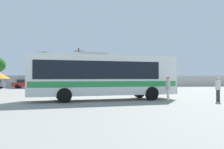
# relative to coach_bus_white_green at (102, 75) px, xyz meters

# --- Properties ---
(ground_plane) EXTENTS (300.00, 300.00, 0.00)m
(ground_plane) POSITION_rel_coach_bus_white_green_xyz_m (-0.86, 10.22, -1.96)
(ground_plane) COLOR gray
(perimeter_wall) EXTENTS (80.00, 0.30, 2.10)m
(perimeter_wall) POSITION_rel_coach_bus_white_green_xyz_m (-0.86, 25.62, -0.91)
(perimeter_wall) COLOR beige
(perimeter_wall) RESTS_ON ground_plane
(coach_bus_white_green) EXTENTS (11.63, 3.97, 3.68)m
(coach_bus_white_green) POSITION_rel_coach_bus_white_green_xyz_m (0.00, 0.00, 0.00)
(coach_bus_white_green) COLOR white
(coach_bus_white_green) RESTS_ON ground_plane
(attendant_by_bus_door) EXTENTS (0.48, 0.48, 1.78)m
(attendant_by_bus_door) POSITION_rel_coach_bus_white_green_xyz_m (4.73, -1.63, -0.95)
(attendant_by_bus_door) COLOR silver
(attendant_by_bus_door) RESTS_ON ground_plane
(passenger_waiting_on_apron) EXTENTS (0.44, 0.44, 1.77)m
(passenger_waiting_on_apron) POSITION_rel_coach_bus_white_green_xyz_m (8.25, -2.44, -0.96)
(passenger_waiting_on_apron) COLOR #38383D
(passenger_waiting_on_apron) RESTS_ON ground_plane
(parked_car_second_red) EXTENTS (4.43, 1.99, 1.44)m
(parked_car_second_red) POSITION_rel_coach_bus_white_green_xyz_m (-9.61, 22.31, -1.19)
(parked_car_second_red) COLOR red
(parked_car_second_red) RESTS_ON ground_plane
(utility_pole_near) EXTENTS (1.77, 0.59, 7.44)m
(utility_pole_near) POSITION_rel_coach_bus_white_green_xyz_m (-1.12, 28.15, 1.94)
(utility_pole_near) COLOR #4C3823
(utility_pole_near) RESTS_ON ground_plane
(roadside_tree_midleft) EXTENTS (5.19, 5.19, 6.67)m
(roadside_tree_midleft) POSITION_rel_coach_bus_white_green_xyz_m (-7.45, 28.13, 2.50)
(roadside_tree_midleft) COLOR brown
(roadside_tree_midleft) RESTS_ON ground_plane
(roadside_tree_midright) EXTENTS (5.59, 5.59, 6.68)m
(roadside_tree_midright) POSITION_rel_coach_bus_white_green_xyz_m (0.92, 29.46, 2.33)
(roadside_tree_midright) COLOR brown
(roadside_tree_midright) RESTS_ON ground_plane
(roadside_tree_right) EXTENTS (3.44, 3.44, 5.60)m
(roadside_tree_right) POSITION_rel_coach_bus_white_green_xyz_m (10.08, 31.92, 2.15)
(roadside_tree_right) COLOR brown
(roadside_tree_right) RESTS_ON ground_plane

